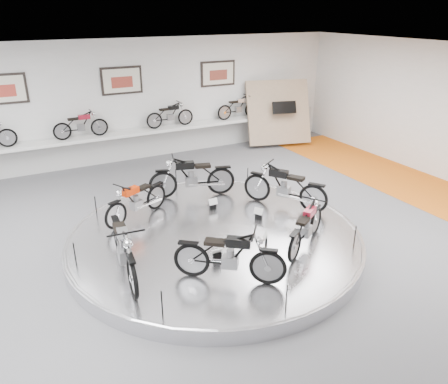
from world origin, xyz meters
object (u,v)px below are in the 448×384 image
bike_f (306,226)px  bike_c (136,200)px  bike_a (285,186)px  display_platform (215,239)px  shelf (129,134)px  bike_d (124,248)px  bike_b (192,176)px  bike_e (229,256)px

bike_f → bike_c: bearing=99.6°
bike_a → display_platform: bearing=67.9°
display_platform → bike_f: (1.38, -1.41, 0.62)m
shelf → bike_d: bearing=-107.1°
bike_b → bike_c: (-1.67, -0.60, -0.08)m
bike_c → bike_f: bike_c is taller
bike_d → bike_b: bearing=142.8°
bike_f → display_platform: bearing=101.6°
shelf → bike_a: (2.14, -5.96, -0.15)m
shelf → bike_e: bike_e is taller
bike_d → bike_a: bearing=110.2°
bike_e → bike_c: bearing=140.6°
bike_d → display_platform: bearing=112.8°
display_platform → bike_d: bearing=-163.0°
display_platform → bike_a: bike_a is taller
display_platform → bike_c: bearing=130.5°
bike_e → bike_b: bearing=114.1°
bike_b → bike_d: size_ratio=1.01×
bike_c → bike_d: bike_d is taller
bike_a → bike_e: size_ratio=1.06×
display_platform → bike_f: size_ratio=4.01×
display_platform → bike_e: 1.95m
bike_c → bike_e: bike_e is taller
display_platform → bike_f: bearing=-45.6°
bike_b → bike_a: bearing=153.6°
bike_f → bike_d: bearing=135.4°
bike_a → bike_c: bearing=39.2°
display_platform → bike_d: (-2.18, -0.66, 0.70)m
bike_a → bike_d: 4.46m
bike_f → bike_e: bearing=156.6°
bike_d → bike_e: (1.60, -1.07, -0.04)m
bike_a → bike_d: (-4.32, -1.10, 0.01)m
shelf → bike_d: bike_d is taller
bike_c → bike_b: bearing=173.0°
display_platform → bike_b: (0.40, 2.09, 0.71)m
bike_b → bike_c: bearing=36.6°
bike_e → display_platform: bearing=109.9°
bike_b → bike_c: 1.78m
bike_a → bike_b: bike_b is taller
display_platform → shelf: shelf is taller
shelf → bike_f: (1.38, -7.81, -0.23)m
bike_a → bike_f: size_ratio=1.16×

